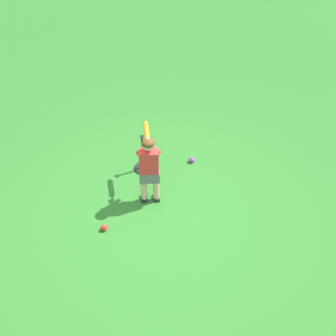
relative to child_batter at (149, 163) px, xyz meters
The scene contains 5 objects.
ground_plane 0.74m from the child_batter, ahead, with size 40.00×40.00×0.00m, color #2D7528.
child_batter is the anchor object (origin of this frame).
play_ball_far_right 1.18m from the child_batter, 107.67° to the left, with size 0.09×0.09×0.09m, color purple.
play_ball_midfield 1.03m from the child_batter, 79.50° to the right, with size 0.09×0.09×0.09m, color red.
batting_tee 0.85m from the child_batter, 157.01° to the left, with size 0.28×0.28×0.62m.
Camera 1 is at (3.03, -2.05, 3.99)m, focal length 41.85 mm.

